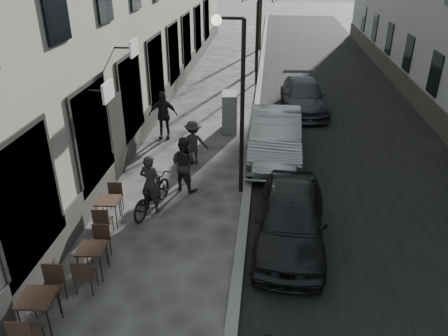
% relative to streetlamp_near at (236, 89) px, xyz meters
% --- Properties ---
extents(road, '(7.30, 60.00, 0.00)m').
position_rel_streetlamp_near_xyz_m(road, '(4.02, 10.00, -3.16)').
color(road, black).
rests_on(road, ground).
extents(kerb, '(0.25, 60.00, 0.12)m').
position_rel_streetlamp_near_xyz_m(kerb, '(0.37, 10.00, -3.10)').
color(kerb, slate).
rests_on(kerb, ground).
extents(streetlamp_near, '(0.90, 0.28, 5.09)m').
position_rel_streetlamp_near_xyz_m(streetlamp_near, '(0.00, 0.00, 0.00)').
color(streetlamp_near, black).
rests_on(streetlamp_near, ground).
extents(streetlamp_far, '(0.90, 0.28, 5.09)m').
position_rel_streetlamp_near_xyz_m(streetlamp_far, '(0.00, 12.00, 0.00)').
color(streetlamp_far, black).
rests_on(streetlamp_far, ground).
extents(bistro_set_a, '(0.68, 1.59, 0.93)m').
position_rel_streetlamp_near_xyz_m(bistro_set_a, '(-3.24, -5.74, -2.68)').
color(bistro_set_a, black).
rests_on(bistro_set_a, ground).
extents(bistro_set_b, '(0.62, 1.47, 0.86)m').
position_rel_streetlamp_near_xyz_m(bistro_set_b, '(-2.83, -4.12, -2.72)').
color(bistro_set_b, black).
rests_on(bistro_set_b, ground).
extents(bistro_set_c, '(0.63, 1.47, 0.86)m').
position_rel_streetlamp_near_xyz_m(bistro_set_c, '(-3.17, -2.10, -2.72)').
color(bistro_set_c, black).
rests_on(bistro_set_c, ground).
extents(utility_cabinet, '(0.68, 1.10, 1.58)m').
position_rel_streetlamp_near_xyz_m(utility_cabinet, '(-0.63, 4.84, -2.37)').
color(utility_cabinet, slate).
rests_on(utility_cabinet, ground).
extents(bicycle, '(1.13, 2.06, 1.03)m').
position_rel_streetlamp_near_xyz_m(bicycle, '(-2.21, -1.34, -2.65)').
color(bicycle, black).
rests_on(bicycle, ground).
extents(cyclist_rider, '(0.69, 0.54, 1.68)m').
position_rel_streetlamp_near_xyz_m(cyclist_rider, '(-2.21, -1.34, -2.32)').
color(cyclist_rider, black).
rests_on(cyclist_rider, ground).
extents(pedestrian_near, '(1.02, 0.93, 1.71)m').
position_rel_streetlamp_near_xyz_m(pedestrian_near, '(-1.53, -0.05, -2.30)').
color(pedestrian_near, black).
rests_on(pedestrian_near, ground).
extents(pedestrian_mid, '(1.04, 0.65, 1.55)m').
position_rel_streetlamp_near_xyz_m(pedestrian_mid, '(-1.55, 1.73, -2.39)').
color(pedestrian_mid, '#282523').
rests_on(pedestrian_mid, ground).
extents(pedestrian_far, '(1.13, 0.56, 1.85)m').
position_rel_streetlamp_near_xyz_m(pedestrian_far, '(-3.07, 3.88, -2.23)').
color(pedestrian_far, black).
rests_on(pedestrian_far, ground).
extents(car_near, '(1.92, 4.26, 1.42)m').
position_rel_streetlamp_near_xyz_m(car_near, '(1.55, -2.49, -2.45)').
color(car_near, black).
rests_on(car_near, ground).
extents(car_mid, '(1.74, 4.88, 1.60)m').
position_rel_streetlamp_near_xyz_m(car_mid, '(1.17, 2.52, -2.36)').
color(car_mid, gray).
rests_on(car_mid, ground).
extents(car_far, '(2.16, 4.66, 1.32)m').
position_rel_streetlamp_near_xyz_m(car_far, '(2.47, 7.72, -2.50)').
color(car_far, '#34343D').
rests_on(car_far, ground).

